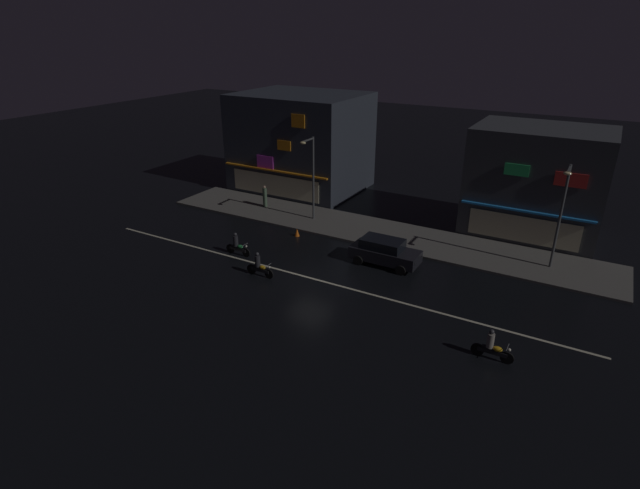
{
  "coord_description": "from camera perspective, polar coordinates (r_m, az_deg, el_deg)",
  "views": [
    {
      "loc": [
        13.74,
        -22.72,
        13.88
      ],
      "look_at": [
        -0.88,
        2.73,
        0.95
      ],
      "focal_mm": 28.14,
      "sensor_mm": 36.0,
      "label": 1
    }
  ],
  "objects": [
    {
      "name": "traffic_cone",
      "position": [
        35.75,
        -2.63,
        1.39
      ],
      "size": [
        0.36,
        0.36,
        0.55
      ],
      "primitive_type": "cone",
      "color": "orange",
      "rests_on": "ground"
    },
    {
      "name": "motorcycle_lead",
      "position": [
        33.12,
        -9.39,
        -0.13
      ],
      "size": [
        1.9,
        0.6,
        1.52
      ],
      "rotation": [
        0.0,
        0.0,
        -0.01
      ],
      "color": "black",
      "rests_on": "ground"
    },
    {
      "name": "storefront_center_block",
      "position": [
        45.85,
        -2.15,
        11.58
      ],
      "size": [
        10.78,
        8.78,
        8.42
      ],
      "color": "#2D333D",
      "rests_on": "ground"
    },
    {
      "name": "parked_car_near_kerb",
      "position": [
        31.54,
        7.33,
        -0.79
      ],
      "size": [
        4.3,
        1.98,
        1.67
      ],
      "rotation": [
        0.0,
        0.0,
        3.14
      ],
      "color": "black",
      "rests_on": "ground"
    },
    {
      "name": "streetlamp_mid",
      "position": [
        32.52,
        25.76,
        3.66
      ],
      "size": [
        0.44,
        1.64,
        6.45
      ],
      "color": "#47494C",
      "rests_on": "sidewalk_far"
    },
    {
      "name": "ground_plane",
      "position": [
        29.95,
        -1.15,
        -3.83
      ],
      "size": [
        140.0,
        140.0,
        0.0
      ],
      "primitive_type": "plane",
      "color": "black"
    },
    {
      "name": "pedestrian_on_sidewalk",
      "position": [
        41.34,
        -6.29,
        5.41
      ],
      "size": [
        0.35,
        0.35,
        1.75
      ],
      "rotation": [
        0.0,
        0.0,
        5.95
      ],
      "color": "#4C664C",
      "rests_on": "sidewalk_far"
    },
    {
      "name": "motorcycle_following",
      "position": [
        24.14,
        18.95,
        -10.97
      ],
      "size": [
        1.9,
        0.6,
        1.52
      ],
      "rotation": [
        0.0,
        0.0,
        3.07
      ],
      "color": "black",
      "rests_on": "ground"
    },
    {
      "name": "streetlamp_west",
      "position": [
        37.33,
        -0.96,
        8.29
      ],
      "size": [
        0.44,
        1.64,
        6.29
      ],
      "color": "#47494C",
      "rests_on": "sidewalk_far"
    },
    {
      "name": "motorcycle_opposite_lane",
      "position": [
        30.15,
        -6.93,
        -2.47
      ],
      "size": [
        1.9,
        0.6,
        1.52
      ],
      "rotation": [
        0.0,
        0.0,
        3.02
      ],
      "color": "black",
      "rests_on": "ground"
    },
    {
      "name": "storefront_left_block",
      "position": [
        38.42,
        23.39,
        6.56
      ],
      "size": [
        8.88,
        6.55,
        7.55
      ],
      "color": "#383A3F",
      "rests_on": "ground"
    },
    {
      "name": "sidewalk_far",
      "position": [
        36.77,
        5.65,
        1.6
      ],
      "size": [
        33.44,
        5.0,
        0.14
      ],
      "primitive_type": "cube",
      "color": "#5B5954",
      "rests_on": "ground"
    },
    {
      "name": "lane_divider_stripe",
      "position": [
        29.95,
        -1.15,
        -3.82
      ],
      "size": [
        31.77,
        0.16,
        0.01
      ],
      "primitive_type": "cube",
      "color": "beige",
      "rests_on": "ground"
    }
  ]
}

